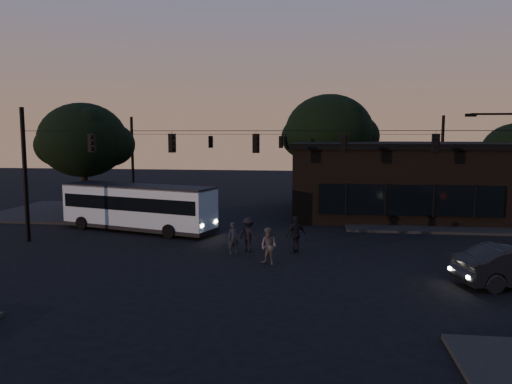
# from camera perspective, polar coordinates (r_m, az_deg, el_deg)

# --- Properties ---
(ground) EXTENTS (120.00, 120.00, 0.00)m
(ground) POSITION_cam_1_polar(r_m,az_deg,el_deg) (22.87, -1.32, -8.66)
(ground) COLOR black
(ground) RESTS_ON ground
(sidewalk_far_right) EXTENTS (14.00, 10.00, 0.15)m
(sidewalk_far_right) POSITION_cam_1_polar(r_m,az_deg,el_deg) (37.29, 20.76, -2.97)
(sidewalk_far_right) COLOR black
(sidewalk_far_right) RESTS_ON ground
(sidewalk_far_left) EXTENTS (14.00, 10.00, 0.15)m
(sidewalk_far_left) POSITION_cam_1_polar(r_m,az_deg,el_deg) (40.24, -18.22, -2.19)
(sidewalk_far_left) COLOR black
(sidewalk_far_left) RESTS_ON ground
(building) EXTENTS (15.40, 10.41, 5.40)m
(building) POSITION_cam_1_polar(r_m,az_deg,el_deg) (38.32, 15.88, 1.43)
(building) COLOR black
(building) RESTS_ON ground
(tree_behind) EXTENTS (7.60, 7.60, 9.43)m
(tree_behind) POSITION_cam_1_polar(r_m,az_deg,el_deg) (43.79, 8.35, 6.80)
(tree_behind) COLOR black
(tree_behind) RESTS_ON ground
(tree_left) EXTENTS (6.40, 6.40, 8.30)m
(tree_left) POSITION_cam_1_polar(r_m,az_deg,el_deg) (38.90, -19.16, 5.61)
(tree_left) COLOR black
(tree_left) RESTS_ON ground
(signal_rig_near) EXTENTS (26.24, 0.30, 7.50)m
(signal_rig_near) POSITION_cam_1_polar(r_m,az_deg,el_deg) (26.06, 0.00, 3.16)
(signal_rig_near) COLOR black
(signal_rig_near) RESTS_ON ground
(signal_rig_far) EXTENTS (26.24, 0.30, 7.50)m
(signal_rig_far) POSITION_cam_1_polar(r_m,az_deg,el_deg) (41.97, 2.86, 4.16)
(signal_rig_far) COLOR black
(signal_rig_far) RESTS_ON ground
(bus) EXTENTS (10.46, 5.21, 2.87)m
(bus) POSITION_cam_1_polar(r_m,az_deg,el_deg) (31.94, -13.33, -1.48)
(bus) COLOR #97B0C1
(bus) RESTS_ON ground
(pedestrian_a) EXTENTS (0.70, 0.64, 1.60)m
(pedestrian_a) POSITION_cam_1_polar(r_m,az_deg,el_deg) (25.33, -2.59, -5.28)
(pedestrian_a) COLOR black
(pedestrian_a) RESTS_ON ground
(pedestrian_b) EXTENTS (1.05, 0.98, 1.72)m
(pedestrian_b) POSITION_cam_1_polar(r_m,az_deg,el_deg) (23.26, 1.46, -6.21)
(pedestrian_b) COLOR #524C4B
(pedestrian_b) RESTS_ON ground
(pedestrian_c) EXTENTS (1.17, 1.01, 1.89)m
(pedestrian_c) POSITION_cam_1_polar(r_m,az_deg,el_deg) (25.56, 4.55, -4.85)
(pedestrian_c) COLOR black
(pedestrian_c) RESTS_ON ground
(pedestrian_d) EXTENTS (1.33, 1.13, 1.78)m
(pedestrian_d) POSITION_cam_1_polar(r_m,az_deg,el_deg) (25.76, -0.85, -4.87)
(pedestrian_d) COLOR black
(pedestrian_d) RESTS_ON ground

